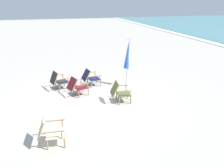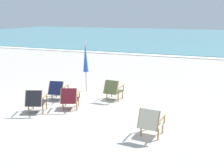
{
  "view_description": "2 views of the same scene",
  "coord_description": "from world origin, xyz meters",
  "px_view_note": "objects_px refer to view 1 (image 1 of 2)",
  "views": [
    {
      "loc": [
        7.87,
        -1.17,
        3.6
      ],
      "look_at": [
        0.52,
        0.84,
        0.67
      ],
      "focal_mm": 35.0,
      "sensor_mm": 36.0,
      "label": 1
    },
    {
      "loc": [
        4.06,
        -7.73,
        3.12
      ],
      "look_at": [
        0.56,
        1.39,
        0.54
      ],
      "focal_mm": 42.0,
      "sensor_mm": 36.0,
      "label": 2
    }
  ],
  "objects_px": {
    "beach_chair_back_right": "(77,86)",
    "beach_chair_mid_center": "(58,80)",
    "umbrella_furled_blue": "(127,55)",
    "beach_chair_back_left": "(49,130)",
    "beach_chair_far_center": "(119,91)",
    "beach_chair_front_left": "(90,77)"
  },
  "relations": [
    {
      "from": "beach_chair_far_center",
      "to": "beach_chair_mid_center",
      "type": "xyz_separation_m",
      "value": [
        -1.88,
        -2.15,
        0.0
      ]
    },
    {
      "from": "beach_chair_front_left",
      "to": "umbrella_furled_blue",
      "type": "distance_m",
      "value": 1.89
    },
    {
      "from": "beach_chair_mid_center",
      "to": "beach_chair_back_right",
      "type": "height_order",
      "value": "beach_chair_mid_center"
    },
    {
      "from": "beach_chair_mid_center",
      "to": "umbrella_furled_blue",
      "type": "xyz_separation_m",
      "value": [
        0.35,
        2.96,
        0.96
      ]
    },
    {
      "from": "beach_chair_back_left",
      "to": "beach_chair_far_center",
      "type": "relative_size",
      "value": 1.01
    },
    {
      "from": "beach_chair_back_left",
      "to": "beach_chair_far_center",
      "type": "distance_m",
      "value": 3.23
    },
    {
      "from": "beach_chair_back_left",
      "to": "beach_chair_back_right",
      "type": "relative_size",
      "value": 0.89
    },
    {
      "from": "beach_chair_front_left",
      "to": "beach_chair_back_right",
      "type": "xyz_separation_m",
      "value": [
        0.91,
        -0.7,
        0.0
      ]
    },
    {
      "from": "beach_chair_front_left",
      "to": "beach_chair_back_right",
      "type": "distance_m",
      "value": 1.15
    },
    {
      "from": "beach_chair_back_left",
      "to": "umbrella_furled_blue",
      "type": "bearing_deg",
      "value": 136.54
    },
    {
      "from": "beach_chair_mid_center",
      "to": "umbrella_furled_blue",
      "type": "height_order",
      "value": "umbrella_furled_blue"
    },
    {
      "from": "umbrella_furled_blue",
      "to": "beach_chair_back_left",
      "type": "bearing_deg",
      "value": -43.46
    },
    {
      "from": "beach_chair_back_left",
      "to": "beach_chair_front_left",
      "type": "bearing_deg",
      "value": 155.7
    },
    {
      "from": "beach_chair_far_center",
      "to": "beach_chair_back_right",
      "type": "distance_m",
      "value": 1.78
    },
    {
      "from": "beach_chair_mid_center",
      "to": "beach_chair_back_right",
      "type": "xyz_separation_m",
      "value": [
        0.87,
        0.68,
        -0.01
      ]
    },
    {
      "from": "beach_chair_back_left",
      "to": "beach_chair_mid_center",
      "type": "height_order",
      "value": "beach_chair_back_left"
    },
    {
      "from": "beach_chair_back_right",
      "to": "beach_chair_mid_center",
      "type": "bearing_deg",
      "value": -142.1
    },
    {
      "from": "beach_chair_front_left",
      "to": "umbrella_furled_blue",
      "type": "height_order",
      "value": "umbrella_furled_blue"
    },
    {
      "from": "beach_chair_far_center",
      "to": "beach_chair_back_right",
      "type": "relative_size",
      "value": 0.88
    },
    {
      "from": "umbrella_furled_blue",
      "to": "beach_chair_mid_center",
      "type": "bearing_deg",
      "value": -96.66
    },
    {
      "from": "beach_chair_back_right",
      "to": "umbrella_furled_blue",
      "type": "distance_m",
      "value": 2.54
    },
    {
      "from": "beach_chair_front_left",
      "to": "beach_chair_mid_center",
      "type": "bearing_deg",
      "value": -88.49
    }
  ]
}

